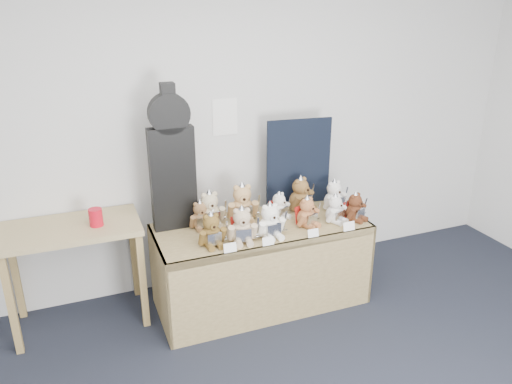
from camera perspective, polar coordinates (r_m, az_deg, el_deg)
name	(u,v)px	position (r m, az deg, el deg)	size (l,w,h in m)	color
room_shell	(225,117)	(4.09, -3.56, 8.56)	(6.00, 6.00, 6.00)	silver
display_table	(264,246)	(3.89, 0.97, -6.22)	(1.66, 0.70, 0.69)	olive
side_table	(73,242)	(3.89, -20.19, -5.41)	(0.97, 0.55, 0.81)	#A28B57
guitar_case	(172,160)	(3.71, -9.59, 3.61)	(0.34, 0.10, 1.10)	black
navy_board	(299,162)	(4.18, 4.89, 3.39)	(0.55, 0.02, 0.74)	black
red_cup	(96,217)	(3.76, -17.84, -2.77)	(0.10, 0.10, 0.13)	red
teddy_front_far_left	(212,231)	(3.55, -5.08, -4.47)	(0.23, 0.19, 0.28)	brown
teddy_front_left	(242,227)	(3.59, -1.61, -3.97)	(0.25, 0.22, 0.30)	tan
teddy_front_centre	(270,222)	(3.66, 1.63, -3.45)	(0.25, 0.20, 0.30)	white
teddy_front_right	(307,213)	(3.86, 5.87, -2.42)	(0.22, 0.21, 0.26)	#A8683F
teddy_front_far_right	(335,210)	(3.96, 9.06, -2.01)	(0.21, 0.20, 0.25)	silver
teddy_front_end	(355,208)	(4.02, 11.27, -1.80)	(0.21, 0.20, 0.25)	#532E1C
teddy_back_left	(210,210)	(3.86, -5.28, -2.09)	(0.25, 0.21, 0.31)	#C7B791
teddy_back_centre_left	(242,204)	(3.92, -1.56, -1.40)	(0.28, 0.24, 0.34)	tan
teddy_back_centre_right	(279,207)	(3.99, 2.68, -1.67)	(0.20, 0.19, 0.24)	white
teddy_back_right	(301,195)	(4.14, 5.15, -0.38)	(0.26, 0.25, 0.32)	brown
teddy_back_end	(334,196)	(4.19, 8.94, -0.50)	(0.24, 0.21, 0.28)	white
teddy_back_far_left	(200,216)	(3.83, -6.37, -2.75)	(0.20, 0.17, 0.25)	#966D46
entry_card_a	(230,248)	(3.48, -2.98, -6.37)	(0.09, 0.00, 0.07)	white
entry_card_b	(268,241)	(3.57, 1.39, -5.64)	(0.09, 0.00, 0.06)	white
entry_card_c	(313,233)	(3.71, 6.55, -4.69)	(0.09, 0.00, 0.06)	white
entry_card_d	(349,226)	(3.85, 10.58, -3.87)	(0.10, 0.00, 0.07)	white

